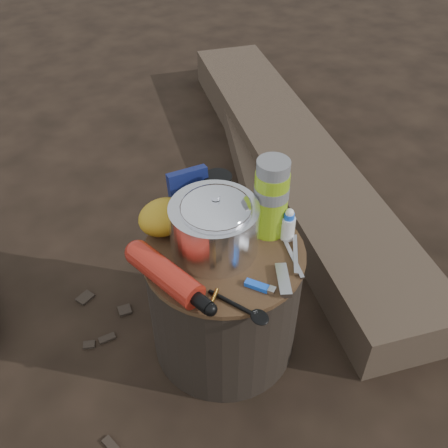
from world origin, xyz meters
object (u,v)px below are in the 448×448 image
log_main (291,158)px  fuel_bottle (165,274)px  travel_mug (218,192)px  stump (224,300)px  camping_pot (216,225)px  thermos (271,198)px

log_main → fuel_bottle: bearing=-129.2°
travel_mug → stump: bearing=-117.4°
travel_mug → fuel_bottle: bearing=-145.8°
camping_pot → fuel_bottle: bearing=-168.6°
stump → fuel_bottle: 0.29m
fuel_bottle → thermos: bearing=-9.4°
camping_pot → fuel_bottle: (-0.16, -0.03, -0.05)m
stump → camping_pot: camping_pot is taller
log_main → fuel_bottle: fuel_bottle is taller
log_main → thermos: size_ratio=9.07×
camping_pot → travel_mug: camping_pot is taller
fuel_bottle → travel_mug: size_ratio=2.51×
stump → log_main: stump is taller
thermos → log_main: bearing=45.5°
camping_pot → thermos: size_ratio=0.78×
stump → travel_mug: 0.30m
camping_pot → thermos: thermos is taller
camping_pot → thermos: bearing=-3.8°
fuel_bottle → thermos: 0.33m
stump → thermos: bearing=1.2°
travel_mug → log_main: bearing=33.8°
log_main → camping_pot: camping_pot is taller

